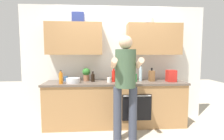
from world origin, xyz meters
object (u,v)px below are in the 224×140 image
object	(u,v)px
bottle_water	(141,74)
cup_coffee	(109,80)
bottle_hotsauce	(114,76)
bottle_soda	(135,77)
bottle_oil	(118,76)
cup_ceramic	(125,78)
knife_block	(152,76)
bottle_juice	(61,78)
grocery_bag_crisps	(171,76)
bottle_soy	(93,78)
mixing_bowl	(73,80)
potted_herb	(86,74)
cup_tea	(66,79)
person_standing	(125,80)

from	to	relation	value
bottle_water	cup_coffee	world-z (taller)	bottle_water
bottle_hotsauce	bottle_soda	bearing A→B (deg)	-0.64
bottle_oil	cup_ceramic	world-z (taller)	bottle_oil
bottle_water	knife_block	size ratio (longest dim) A/B	1.21
bottle_juice	grocery_bag_crisps	xyz separation A→B (m)	(2.20, 0.12, 0.01)
bottle_juice	grocery_bag_crisps	distance (m)	2.20
cup_ceramic	grocery_bag_crisps	distance (m)	0.96
bottle_soy	cup_coffee	xyz separation A→B (m)	(0.32, -0.10, -0.04)
bottle_juice	cup_coffee	bearing A→B (deg)	6.64
bottle_oil	mixing_bowl	distance (m)	0.95
bottle_juice	potted_herb	size ratio (longest dim) A/B	0.94
bottle_oil	cup_tea	world-z (taller)	bottle_oil
bottle_water	grocery_bag_crisps	world-z (taller)	bottle_water
bottle_soda	grocery_bag_crisps	bearing A→B (deg)	-3.55
bottle_soda	mixing_bowl	xyz separation A→B (m)	(-1.24, -0.07, -0.04)
bottle_soda	grocery_bag_crisps	xyz separation A→B (m)	(0.74, -0.05, 0.03)
bottle_hotsauce	cup_coffee	size ratio (longest dim) A/B	3.00
mixing_bowl	bottle_hotsauce	bearing A→B (deg)	5.56
mixing_bowl	grocery_bag_crisps	world-z (taller)	grocery_bag_crisps
bottle_soy	grocery_bag_crisps	bearing A→B (deg)	-3.10
knife_block	potted_herb	world-z (taller)	knife_block
person_standing	knife_block	size ratio (longest dim) A/B	6.36
bottle_water	knife_block	xyz separation A→B (m)	(0.22, -0.05, -0.03)
bottle_oil	bottle_water	distance (m)	0.47
potted_herb	cup_tea	bearing A→B (deg)	178.48
knife_block	potted_herb	size ratio (longest dim) A/B	1.01
cup_coffee	knife_block	size ratio (longest dim) A/B	0.34
person_standing	bottle_soy	bearing A→B (deg)	128.36
bottle_oil	bottle_soda	distance (m)	0.36
cup_ceramic	mixing_bowl	bearing A→B (deg)	-165.30
knife_block	grocery_bag_crisps	world-z (taller)	knife_block
person_standing	cup_ceramic	size ratio (longest dim) A/B	16.00
cup_coffee	potted_herb	world-z (taller)	potted_herb
person_standing	bottle_water	size ratio (longest dim) A/B	5.26
person_standing	knife_block	bearing A→B (deg)	47.47
bottle_soy	potted_herb	xyz separation A→B (m)	(-0.14, 0.11, 0.07)
bottle_oil	mixing_bowl	bearing A→B (deg)	-166.06
bottle_oil	bottle_hotsauce	distance (m)	0.19
bottle_soy	mixing_bowl	size ratio (longest dim) A/B	0.78
cup_tea	cup_ceramic	distance (m)	1.24
person_standing	mixing_bowl	xyz separation A→B (m)	(-0.95, 0.60, -0.09)
bottle_water	bottle_oil	bearing A→B (deg)	173.02
person_standing	bottle_water	distance (m)	0.88
cup_coffee	knife_block	world-z (taller)	knife_block
grocery_bag_crisps	cup_tea	bearing A→B (deg)	174.57
bottle_juice	bottle_soy	world-z (taller)	bottle_juice
person_standing	grocery_bag_crisps	world-z (taller)	person_standing
cup_tea	cup_coffee	bearing A→B (deg)	-13.92
cup_coffee	bottle_oil	bearing A→B (deg)	45.40
bottle_soy	knife_block	xyz separation A→B (m)	(1.22, 0.00, 0.02)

